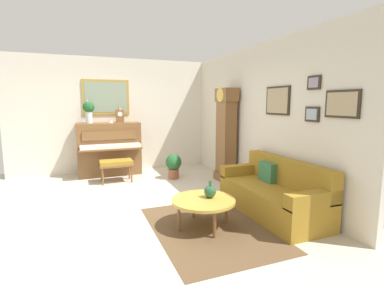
% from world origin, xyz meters
% --- Properties ---
extents(ground_plane, '(6.40, 6.00, 0.10)m').
position_xyz_m(ground_plane, '(0.00, 0.00, -0.05)').
color(ground_plane, beige).
extents(wall_left, '(0.13, 4.90, 2.80)m').
position_xyz_m(wall_left, '(-2.60, -0.00, 1.41)').
color(wall_left, silver).
rests_on(wall_left, ground_plane).
extents(wall_back, '(5.30, 0.13, 2.80)m').
position_xyz_m(wall_back, '(0.02, 2.40, 1.40)').
color(wall_back, silver).
rests_on(wall_back, ground_plane).
extents(area_rug, '(2.10, 1.50, 0.01)m').
position_xyz_m(area_rug, '(1.40, 0.78, 0.00)').
color(area_rug, brown).
rests_on(area_rug, ground_plane).
extents(piano, '(0.87, 1.44, 1.25)m').
position_xyz_m(piano, '(-2.23, -0.19, 0.63)').
color(piano, brown).
rests_on(piano, ground_plane).
extents(piano_bench, '(0.42, 0.70, 0.48)m').
position_xyz_m(piano_bench, '(-1.46, -0.13, 0.41)').
color(piano_bench, brown).
rests_on(piano_bench, ground_plane).
extents(grandfather_clock, '(0.52, 0.34, 2.03)m').
position_xyz_m(grandfather_clock, '(-0.71, 2.13, 0.96)').
color(grandfather_clock, brown).
rests_on(grandfather_clock, ground_plane).
extents(couch, '(1.90, 0.80, 0.84)m').
position_xyz_m(couch, '(1.25, 1.95, 0.31)').
color(couch, olive).
rests_on(couch, ground_plane).
extents(coffee_table, '(0.88, 0.88, 0.40)m').
position_xyz_m(coffee_table, '(1.33, 0.71, 0.37)').
color(coffee_table, gold).
rests_on(coffee_table, ground_plane).
extents(mantel_clock, '(0.13, 0.18, 0.38)m').
position_xyz_m(mantel_clock, '(-2.23, 0.08, 1.42)').
color(mantel_clock, brown).
rests_on(mantel_clock, piano).
extents(flower_vase, '(0.26, 0.26, 0.58)m').
position_xyz_m(flower_vase, '(-2.23, -0.62, 1.56)').
color(flower_vase, silver).
rests_on(flower_vase, piano).
extents(teacup, '(0.12, 0.12, 0.06)m').
position_xyz_m(teacup, '(-2.10, -0.15, 1.27)').
color(teacup, white).
rests_on(teacup, piano).
extents(green_jug, '(0.17, 0.17, 0.24)m').
position_xyz_m(green_jug, '(1.30, 0.83, 0.49)').
color(green_jug, '#234C33').
rests_on(green_jug, coffee_table).
extents(potted_plant, '(0.36, 0.36, 0.56)m').
position_xyz_m(potted_plant, '(-1.29, 1.12, 0.32)').
color(potted_plant, '#935138').
rests_on(potted_plant, ground_plane).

